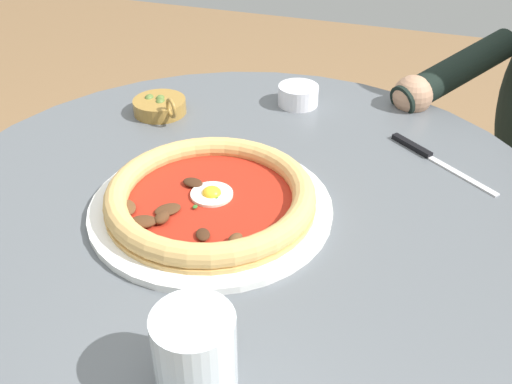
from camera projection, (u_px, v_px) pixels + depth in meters
dining_table at (243, 301)px, 0.90m from camera, size 0.89×0.89×0.75m
pizza_on_plate at (210, 199)px, 0.77m from camera, size 0.32×0.32×0.04m
water_glass at (195, 355)px, 0.54m from camera, size 0.08×0.08×0.08m
steak_knife at (427, 154)px, 0.89m from camera, size 0.13×0.16×0.01m
ramekin_capers at (298, 94)px, 1.03m from camera, size 0.07×0.07×0.04m
olive_pan at (160, 106)px, 1.01m from camera, size 0.09×0.10×0.05m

